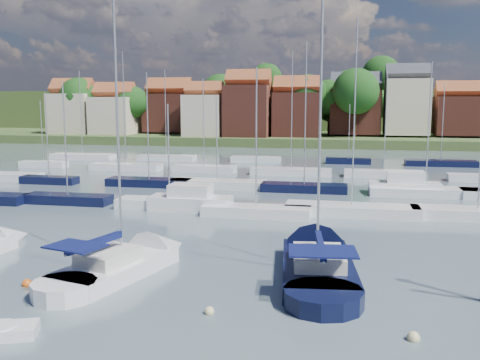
# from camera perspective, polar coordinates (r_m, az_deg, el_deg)

# --- Properties ---
(ground) EXTENTS (260.00, 260.00, 0.00)m
(ground) POSITION_cam_1_polar(r_m,az_deg,el_deg) (64.42, 4.40, 0.12)
(ground) COLOR #485762
(ground) RESTS_ON ground
(sailboat_centre) EXTENTS (6.09, 12.15, 15.95)m
(sailboat_centre) POSITION_cam_1_polar(r_m,az_deg,el_deg) (30.78, -11.35, -8.59)
(sailboat_centre) COLOR silver
(sailboat_centre) RESTS_ON ground
(sailboat_navy) EXTENTS (5.25, 14.31, 19.24)m
(sailboat_navy) POSITION_cam_1_polar(r_m,az_deg,el_deg) (31.16, 8.07, -8.31)
(sailboat_navy) COLOR black
(sailboat_navy) RESTS_ON ground
(tender) EXTENTS (3.06, 2.21, 0.60)m
(tender) POSITION_cam_1_polar(r_m,az_deg,el_deg) (23.92, -24.18, -14.55)
(tender) COLOR silver
(tender) RESTS_ON ground
(buoy_c) EXTENTS (0.52, 0.52, 0.52)m
(buoy_c) POSITION_cam_1_polar(r_m,az_deg,el_deg) (29.61, -21.75, -10.44)
(buoy_c) COLOR #D85914
(buoy_c) RESTS_ON ground
(buoy_d) EXTENTS (0.45, 0.45, 0.45)m
(buoy_d) POSITION_cam_1_polar(r_m,az_deg,el_deg) (24.26, -3.28, -14.05)
(buoy_d) COLOR beige
(buoy_d) RESTS_ON ground
(buoy_e) EXTENTS (0.41, 0.41, 0.41)m
(buoy_e) POSITION_cam_1_polar(r_m,az_deg,el_deg) (31.80, 8.65, -8.63)
(buoy_e) COLOR #D85914
(buoy_e) RESTS_ON ground
(buoy_f) EXTENTS (0.51, 0.51, 0.51)m
(buoy_f) POSITION_cam_1_polar(r_m,az_deg,el_deg) (22.85, 18.00, -15.94)
(buoy_f) COLOR beige
(buoy_f) RESTS_ON ground
(marina_field) EXTENTS (79.62, 41.41, 15.93)m
(marina_field) POSITION_cam_1_polar(r_m,az_deg,el_deg) (59.37, 5.65, -0.18)
(marina_field) COLOR silver
(marina_field) RESTS_ON ground
(far_shore_town) EXTENTS (212.46, 90.00, 22.27)m
(far_shore_town) POSITION_cam_1_polar(r_m,az_deg,el_deg) (156.10, 9.49, 6.59)
(far_shore_town) COLOR #455329
(far_shore_town) RESTS_ON ground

